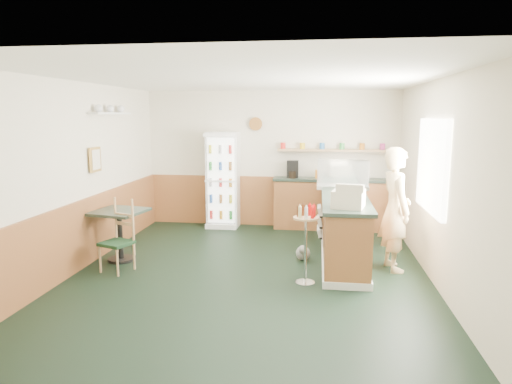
% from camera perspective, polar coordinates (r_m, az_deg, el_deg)
% --- Properties ---
extents(ground, '(6.00, 6.00, 0.00)m').
position_cam_1_polar(ground, '(6.53, -0.96, -10.30)').
color(ground, black).
rests_on(ground, ground).
extents(room_envelope, '(5.04, 6.02, 2.72)m').
position_cam_1_polar(room_envelope, '(6.94, -1.93, 3.81)').
color(room_envelope, beige).
rests_on(room_envelope, ground).
extents(service_counter, '(0.68, 3.01, 1.01)m').
position_cam_1_polar(service_counter, '(7.37, 10.79, -4.41)').
color(service_counter, '#A76636').
rests_on(service_counter, ground).
extents(back_counter, '(2.24, 0.42, 1.69)m').
position_cam_1_polar(back_counter, '(9.03, 9.24, -1.23)').
color(back_counter, '#A76636').
rests_on(back_counter, ground).
extents(drinks_fridge, '(0.62, 0.53, 1.89)m').
position_cam_1_polar(drinks_fridge, '(9.10, -4.16, 1.51)').
color(drinks_fridge, white).
rests_on(drinks_fridge, ground).
extents(display_case, '(0.84, 0.44, 0.48)m').
position_cam_1_polar(display_case, '(7.74, 10.78, 2.19)').
color(display_case, silver).
rests_on(display_case, service_counter).
extents(cash_register, '(0.48, 0.50, 0.23)m').
position_cam_1_polar(cash_register, '(6.18, 11.48, -0.83)').
color(cash_register, beige).
rests_on(cash_register, service_counter).
extents(shopkeeper, '(0.55, 0.67, 1.78)m').
position_cam_1_polar(shopkeeper, '(6.82, 17.02, -2.09)').
color(shopkeeper, tan).
rests_on(shopkeeper, ground).
extents(condiment_stand, '(0.34, 0.34, 1.06)m').
position_cam_1_polar(condiment_stand, '(6.05, 6.25, -5.08)').
color(condiment_stand, silver).
rests_on(condiment_stand, ground).
extents(newspaper_rack, '(0.09, 0.43, 0.51)m').
position_cam_1_polar(newspaper_rack, '(7.63, 8.01, -3.66)').
color(newspaper_rack, black).
rests_on(newspaper_rack, ground).
extents(cafe_table, '(0.84, 0.84, 0.79)m').
position_cam_1_polar(cafe_table, '(7.29, -16.68, -4.01)').
color(cafe_table, black).
rests_on(cafe_table, ground).
extents(cafe_chair, '(0.49, 0.50, 1.04)m').
position_cam_1_polar(cafe_chair, '(6.89, -16.80, -4.92)').
color(cafe_chair, black).
rests_on(cafe_chair, ground).
extents(dog_doorstop, '(0.22, 0.29, 0.27)m').
position_cam_1_polar(dog_doorstop, '(7.14, 5.89, -7.53)').
color(dog_doorstop, gray).
rests_on(dog_doorstop, ground).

